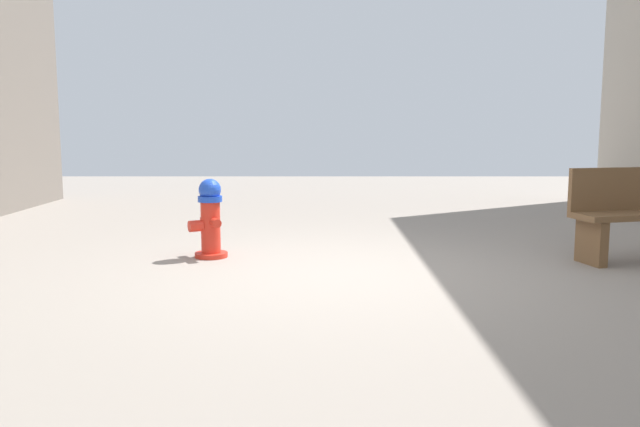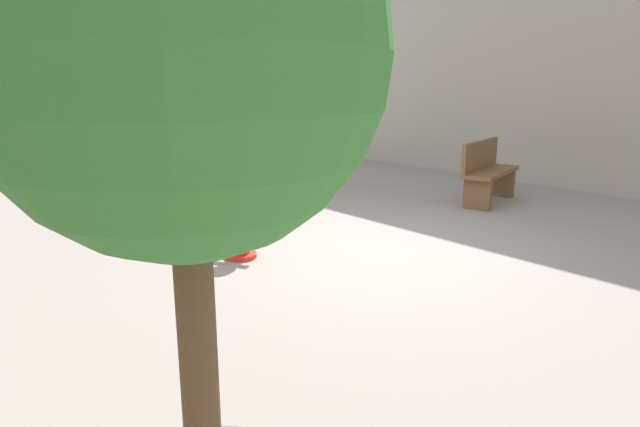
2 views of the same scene
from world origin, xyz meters
The scene contains 4 objects.
ground_plane centered at (0.00, 0.00, 0.00)m, with size 23.40×23.40×0.00m, color gray.
fire_hydrant centered at (1.33, -0.76, 0.41)m, with size 0.40×0.42×0.83m.
bench_near centered at (-3.07, -0.61, 0.48)m, with size 1.49×0.77×0.95m.
planter_tree centered at (3.64, 2.70, 1.56)m, with size 1.06×1.06×2.43m.
Camera 2 is at (4.30, 3.99, 1.83)m, focal length 30.59 mm.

